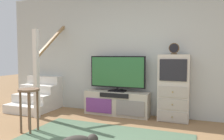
# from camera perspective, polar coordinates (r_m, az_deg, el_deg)

# --- Properties ---
(back_wall) EXTENTS (6.40, 0.12, 2.70)m
(back_wall) POSITION_cam_1_polar(r_m,az_deg,el_deg) (4.79, 5.78, 4.70)
(back_wall) COLOR #B2B7B2
(back_wall) RESTS_ON ground_plane
(media_console) EXTENTS (1.39, 0.38, 0.51)m
(media_console) POSITION_cam_1_polar(r_m,az_deg,el_deg) (4.74, 1.28, -8.64)
(media_console) COLOR #BCB29E
(media_console) RESTS_ON ground_plane
(television) EXTENTS (1.21, 0.22, 0.76)m
(television) POSITION_cam_1_polar(r_m,az_deg,el_deg) (4.67, 1.39, -0.68)
(television) COLOR black
(television) RESTS_ON media_console
(side_cabinet) EXTENTS (0.58, 0.38, 1.29)m
(side_cabinet) POSITION_cam_1_polar(r_m,az_deg,el_deg) (4.43, 15.74, -4.50)
(side_cabinet) COLOR beige
(side_cabinet) RESTS_ON ground_plane
(desk_clock) EXTENTS (0.19, 0.08, 0.22)m
(desk_clock) POSITION_cam_1_polar(r_m,az_deg,el_deg) (4.37, 15.85, 5.35)
(desk_clock) COLOR #4C3823
(desk_clock) RESTS_ON side_cabinet
(staircase) EXTENTS (1.00, 1.36, 2.20)m
(staircase) POSITION_cam_1_polar(r_m,az_deg,el_deg) (5.67, -17.50, -5.54)
(staircase) COLOR silver
(staircase) RESTS_ON ground_plane
(bar_stool_near) EXTENTS (0.34, 0.34, 0.73)m
(bar_stool_near) POSITION_cam_1_polar(r_m,az_deg,el_deg) (3.90, -20.80, -7.33)
(bar_stool_near) COLOR brown
(bar_stool_near) RESTS_ON ground_plane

